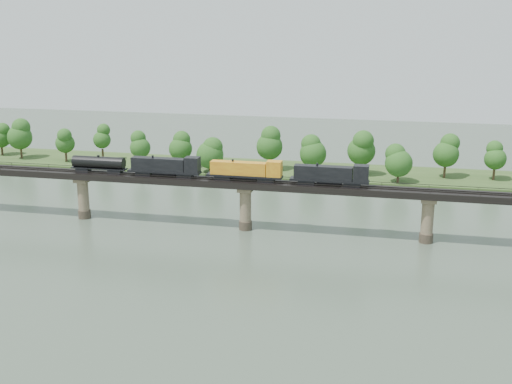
# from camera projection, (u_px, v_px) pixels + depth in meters

# --- Properties ---
(ground) EXTENTS (400.00, 400.00, 0.00)m
(ground) POSITION_uv_depth(u_px,v_px,m) (208.00, 280.00, 118.37)
(ground) COLOR #374637
(ground) RESTS_ON ground
(far_bank) EXTENTS (300.00, 24.00, 1.60)m
(far_bank) POSITION_uv_depth(u_px,v_px,m) (287.00, 171.00, 198.20)
(far_bank) COLOR #2C451B
(far_bank) RESTS_ON ground
(bridge) EXTENTS (236.00, 30.00, 11.50)m
(bridge) POSITION_uv_depth(u_px,v_px,m) (245.00, 206.00, 145.18)
(bridge) COLOR #473A2D
(bridge) RESTS_ON ground
(bridge_superstructure) EXTENTS (220.00, 4.90, 0.75)m
(bridge_superstructure) POSITION_uv_depth(u_px,v_px,m) (245.00, 179.00, 143.51)
(bridge_superstructure) COLOR black
(bridge_superstructure) RESTS_ON bridge
(far_treeline) EXTENTS (289.06, 17.54, 13.60)m
(far_treeline) POSITION_uv_depth(u_px,v_px,m) (258.00, 148.00, 193.59)
(far_treeline) COLOR #382619
(far_treeline) RESTS_ON far_bank
(freight_train) EXTENTS (69.55, 2.71, 4.79)m
(freight_train) POSITION_uv_depth(u_px,v_px,m) (218.00, 169.00, 144.31)
(freight_train) COLOR black
(freight_train) RESTS_ON bridge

